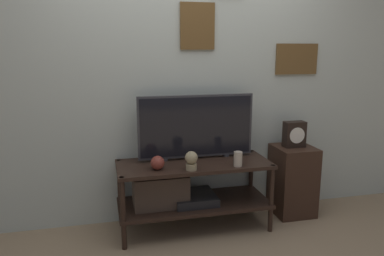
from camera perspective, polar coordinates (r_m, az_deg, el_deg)
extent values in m
plane|color=#997F60|center=(3.14, 1.66, -17.21)|extent=(12.00, 12.00, 0.00)
cube|color=beige|center=(3.33, -0.97, 8.86)|extent=(6.40, 0.06, 2.70)
cube|color=brown|center=(3.66, 15.66, 10.09)|extent=(0.41, 0.02, 0.28)
cube|color=white|center=(3.65, 15.71, 10.08)|extent=(0.38, 0.01, 0.24)
cube|color=brown|center=(3.31, 0.83, 15.26)|extent=(0.30, 0.02, 0.39)
cube|color=slate|center=(3.30, 0.86, 15.26)|extent=(0.27, 0.01, 0.36)
cube|color=black|center=(3.17, 0.31, -5.55)|extent=(1.29, 0.51, 0.03)
cube|color=black|center=(3.30, 0.30, -11.37)|extent=(1.29, 0.51, 0.03)
cylinder|color=black|center=(2.98, -10.45, -12.74)|extent=(0.04, 0.04, 0.59)
cylinder|color=black|center=(3.27, 11.98, -10.50)|extent=(0.04, 0.04, 0.59)
cylinder|color=black|center=(3.40, -10.92, -9.59)|extent=(0.04, 0.04, 0.59)
cylinder|color=black|center=(3.65, 8.93, -7.94)|extent=(0.04, 0.04, 0.59)
cube|color=black|center=(3.28, 0.30, -10.57)|extent=(0.36, 0.36, 0.07)
cube|color=#47382D|center=(3.19, -4.84, -9.36)|extent=(0.45, 0.28, 0.27)
cylinder|color=#333338|center=(3.23, -4.17, -4.81)|extent=(0.05, 0.05, 0.02)
cylinder|color=#333338|center=(3.36, 5.22, -4.15)|extent=(0.05, 0.05, 0.02)
cube|color=#333338|center=(3.21, 0.63, 0.29)|extent=(1.01, 0.04, 0.54)
cube|color=black|center=(3.20, 0.71, 0.23)|extent=(0.97, 0.01, 0.50)
cone|color=beige|center=(3.28, -6.07, -3.05)|extent=(0.10, 0.10, 0.19)
sphere|color=brown|center=(2.99, -5.27, -5.30)|extent=(0.11, 0.11, 0.11)
cylinder|color=#C1B29E|center=(3.08, 7.02, -4.71)|extent=(0.07, 0.07, 0.12)
cylinder|color=tan|center=(2.98, -0.11, -5.93)|extent=(0.09, 0.09, 0.05)
sphere|color=tan|center=(2.96, -0.11, -4.53)|extent=(0.10, 0.10, 0.10)
cube|color=#382319|center=(3.66, 15.08, -7.69)|extent=(0.35, 0.37, 0.65)
cube|color=black|center=(3.55, 15.32, -0.91)|extent=(0.19, 0.10, 0.23)
cylinder|color=white|center=(3.50, 15.74, -1.11)|extent=(0.15, 0.01, 0.15)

